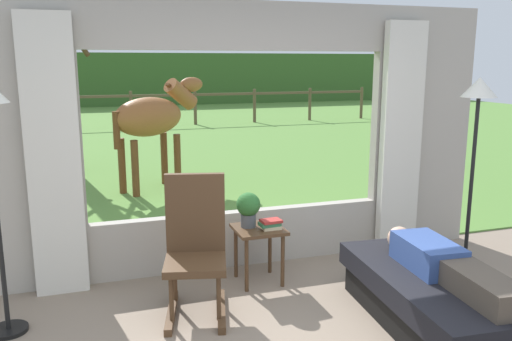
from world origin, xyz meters
name	(u,v)px	position (x,y,z in m)	size (l,w,h in m)	color
back_wall_with_window	(241,141)	(0.00, 2.26, 1.25)	(5.20, 0.12, 2.55)	#ADA599
curtain_panel_left	(54,159)	(-1.69, 2.12, 1.20)	(0.44, 0.10, 2.40)	silver
curtain_panel_right	(401,140)	(1.69, 2.12, 1.20)	(0.44, 0.10, 2.40)	silver
outdoor_pasture_lawn	(135,131)	(0.00, 13.16, 0.01)	(36.00, 21.68, 0.02)	#568438
distant_hill_ridge	(113,79)	(0.00, 23.00, 1.20)	(36.00, 2.00, 2.40)	#395E28
recliner_sofa	(437,299)	(1.05, 0.57, 0.22)	(1.03, 1.77, 0.42)	black
reclining_person	(444,264)	(1.05, 0.52, 0.52)	(0.39, 1.44, 0.22)	#334C8C
rocking_chair	(196,246)	(-0.64, 1.41, 0.55)	(0.61, 0.77, 1.12)	#4C331E
side_table	(259,238)	(0.02, 1.79, 0.43)	(0.44, 0.44, 0.52)	#4C331E
potted_plant	(248,207)	(-0.06, 1.85, 0.70)	(0.22, 0.22, 0.32)	#4C5156
book_stack	(270,224)	(0.11, 1.72, 0.56)	(0.20, 0.15, 0.09)	beige
floor_lamp_right	(477,117)	(1.98, 1.37, 1.51)	(0.32, 0.32, 1.86)	black
horse	(153,117)	(-0.40, 5.67, 1.16)	(1.71, 1.27, 1.73)	brown
pasture_tree	(60,80)	(-1.78, 7.64, 1.68)	(1.08, 1.24, 3.47)	#4C3823
pasture_fence_line	(131,103)	(0.00, 14.07, 0.74)	(16.10, 0.10, 1.10)	brown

